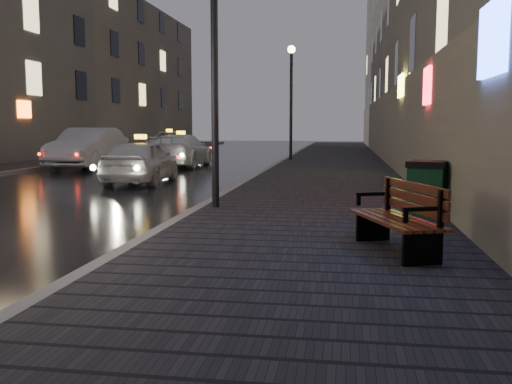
% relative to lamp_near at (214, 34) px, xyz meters
% --- Properties ---
extents(sidewalk, '(4.60, 58.00, 0.15)m').
position_rel_lamp_near_xyz_m(sidewalk, '(2.05, 15.00, -3.41)').
color(sidewalk, black).
rests_on(sidewalk, ground).
extents(curb, '(0.20, 58.00, 0.15)m').
position_rel_lamp_near_xyz_m(curb, '(-0.35, 15.00, -3.41)').
color(curb, slate).
rests_on(curb, ground).
extents(sidewalk_far, '(2.40, 58.00, 0.15)m').
position_rel_lamp_near_xyz_m(sidewalk_far, '(-10.55, 15.00, -3.41)').
color(sidewalk_far, black).
rests_on(sidewalk_far, ground).
extents(curb_far, '(0.20, 58.00, 0.15)m').
position_rel_lamp_near_xyz_m(curb_far, '(-9.25, 15.00, -3.41)').
color(curb_far, slate).
rests_on(curb_far, ground).
extents(building_near, '(1.80, 50.00, 13.00)m').
position_rel_lamp_near_xyz_m(building_near, '(5.25, 19.00, 3.01)').
color(building_near, '#605B54').
rests_on(building_near, ground).
extents(building_far_c, '(6.00, 22.00, 11.00)m').
position_rel_lamp_near_xyz_m(building_far_c, '(-15.35, 33.00, 2.01)').
color(building_far_c, '#6B6051').
rests_on(building_far_c, ground).
extents(lamp_near, '(0.36, 0.36, 5.28)m').
position_rel_lamp_near_xyz_m(lamp_near, '(0.00, 0.00, 0.00)').
color(lamp_near, black).
rests_on(lamp_near, sidewalk).
extents(lamp_far, '(0.36, 0.36, 5.28)m').
position_rel_lamp_near_xyz_m(lamp_far, '(0.00, 16.00, 0.00)').
color(lamp_far, black).
rests_on(lamp_far, sidewalk).
extents(bench, '(1.16, 1.84, 0.89)m').
position_rel_lamp_near_xyz_m(bench, '(3.22, -3.55, -2.89)').
color(bench, black).
rests_on(bench, sidewalk).
extents(trash_bin, '(0.82, 0.82, 0.99)m').
position_rel_lamp_near_xyz_m(trash_bin, '(3.95, -0.63, -2.84)').
color(trash_bin, black).
rests_on(trash_bin, sidewalk).
extents(taxi_near, '(1.85, 4.04, 1.34)m').
position_rel_lamp_near_xyz_m(taxi_near, '(-3.58, 5.60, -2.82)').
color(taxi_near, silver).
rests_on(taxi_near, ground).
extents(car_left_mid, '(2.00, 5.12, 1.66)m').
position_rel_lamp_near_xyz_m(car_left_mid, '(-7.88, 11.17, -2.66)').
color(car_left_mid, '#A7A6AE').
rests_on(car_left_mid, ground).
extents(taxi_mid, '(2.02, 4.78, 1.38)m').
position_rel_lamp_near_xyz_m(taxi_mid, '(-4.36, 12.57, -2.80)').
color(taxi_mid, white).
rests_on(taxi_mid, ground).
extents(taxi_far, '(2.97, 5.28, 1.39)m').
position_rel_lamp_near_xyz_m(taxi_far, '(-7.73, 21.73, -2.79)').
color(taxi_far, silver).
rests_on(taxi_far, ground).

